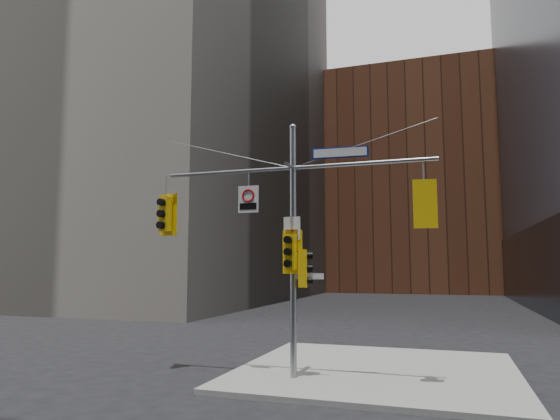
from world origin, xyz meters
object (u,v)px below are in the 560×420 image
Objects in this scene: traffic_light_west_arm at (165,214)px; street_sign_blade at (340,153)px; signal_assembly at (293,223)px; traffic_light_east_arm at (424,204)px; traffic_light_pole_side at (304,268)px; traffic_light_pole_front at (290,252)px; regulatory_sign_arm at (248,198)px.

street_sign_blade reaches higher than traffic_light_west_arm.
signal_assembly is 6.29× the size of traffic_light_east_arm.
traffic_light_pole_side is 0.63m from traffic_light_pole_front.
signal_assembly is at bearing 6.47° from traffic_light_west_arm.
regulatory_sign_arm is at bearing -179.15° from signal_assembly.
signal_assembly reaches higher than traffic_light_pole_side.
traffic_light_west_arm is at bearing -179.41° from traffic_light_pole_front.
traffic_light_pole_front is (-0.32, -0.28, 0.46)m from traffic_light_pole_side.
traffic_light_west_arm is 1.09× the size of traffic_light_pole_front.
traffic_light_east_arm is at bearing -102.21° from traffic_light_pole_side.
traffic_light_west_arm is 2.83m from regulatory_sign_arm.
traffic_light_west_arm is 1.26× the size of traffic_light_pole_side.
traffic_light_pole_front is 0.77× the size of street_sign_blade.
regulatory_sign_arm is (-2.75, -0.02, -1.17)m from street_sign_blade.
traffic_light_west_arm is (-4.17, 0.01, 0.38)m from signal_assembly.
traffic_light_pole_front is at bearing -9.70° from regulatory_sign_arm.
signal_assembly reaches higher than regulatory_sign_arm.
traffic_light_pole_side is (0.32, 0.02, -1.29)m from signal_assembly.
street_sign_blade is at bearing -8.31° from traffic_light_east_arm.
street_sign_blade reaches higher than traffic_light_east_arm.
street_sign_blade is (1.38, 0.00, 1.93)m from signal_assembly.
traffic_light_east_arm is 0.80× the size of street_sign_blade.
traffic_light_pole_front is at bearing -172.55° from street_sign_blade.
regulatory_sign_arm is at bearing 5.97° from traffic_light_west_arm.
signal_assembly is 10.08× the size of regulatory_sign_arm.
signal_assembly is at bearing 176.47° from street_sign_blade.
regulatory_sign_arm reaches higher than traffic_light_pole_side.
traffic_light_west_arm is at bearing 179.82° from signal_assembly.
traffic_light_west_arm is 4.36m from traffic_light_pole_front.
regulatory_sign_arm reaches higher than traffic_light_pole_front.
traffic_light_west_arm is 4.80m from traffic_light_pole_side.
traffic_light_west_arm is 7.77m from traffic_light_east_arm.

